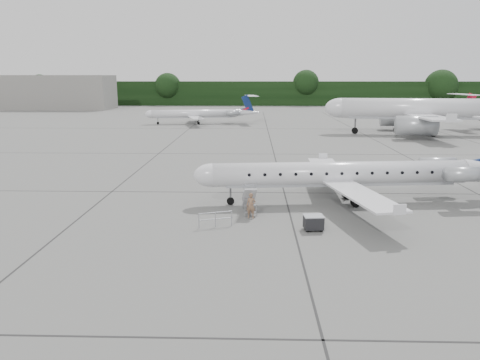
# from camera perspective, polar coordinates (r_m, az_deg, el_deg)

# --- Properties ---
(ground) EXTENTS (320.00, 320.00, 0.00)m
(ground) POSITION_cam_1_polar(r_m,az_deg,el_deg) (32.99, 14.35, -4.87)
(ground) COLOR slate
(ground) RESTS_ON ground
(treeline) EXTENTS (260.00, 4.00, 8.00)m
(treeline) POSITION_cam_1_polar(r_m,az_deg,el_deg) (160.96, 4.29, 10.48)
(treeline) COLOR black
(treeline) RESTS_ON ground
(terminal_building) EXTENTS (40.00, 14.00, 10.00)m
(terminal_building) POSITION_cam_1_polar(r_m,az_deg,el_deg) (154.12, -22.74, 9.84)
(terminal_building) COLOR slate
(terminal_building) RESTS_ON ground
(main_regional_jet) EXTENTS (26.87, 20.53, 6.46)m
(main_regional_jet) POSITION_cam_1_polar(r_m,az_deg,el_deg) (36.65, 12.19, 2.17)
(main_regional_jet) COLOR silver
(main_regional_jet) RESTS_ON ground
(airstair) EXTENTS (1.09, 2.52, 2.03)m
(airstair) POSITION_cam_1_polar(r_m,az_deg,el_deg) (33.70, 1.14, -2.31)
(airstair) COLOR silver
(airstair) RESTS_ON ground
(passenger) EXTENTS (0.71, 0.53, 1.79)m
(passenger) POSITION_cam_1_polar(r_m,az_deg,el_deg) (32.41, 1.35, -3.14)
(passenger) COLOR brown
(passenger) RESTS_ON ground
(safety_railing) EXTENTS (2.11, 0.78, 1.00)m
(safety_railing) POSITION_cam_1_polar(r_m,az_deg,el_deg) (30.62, -3.01, -4.86)
(safety_railing) COLOR #999BA2
(safety_railing) RESTS_ON ground
(baggage_cart) EXTENTS (1.28, 1.08, 1.04)m
(baggage_cart) POSITION_cam_1_polar(r_m,az_deg,el_deg) (30.34, 8.95, -5.13)
(baggage_cart) COLOR black
(baggage_cart) RESTS_ON ground
(bg_narrowbody) EXTENTS (35.70, 27.11, 12.11)m
(bg_narrowbody) POSITION_cam_1_polar(r_m,az_deg,el_deg) (84.67, 21.26, 9.26)
(bg_narrowbody) COLOR silver
(bg_narrowbody) RESTS_ON ground
(bg_regional_left) EXTENTS (24.58, 19.37, 5.86)m
(bg_regional_left) POSITION_cam_1_polar(r_m,az_deg,el_deg) (97.88, -5.60, 8.53)
(bg_regional_left) COLOR silver
(bg_regional_left) RESTS_ON ground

